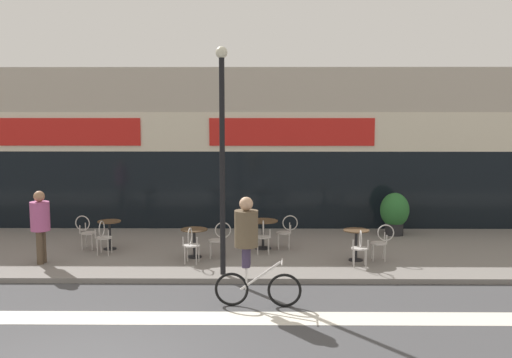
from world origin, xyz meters
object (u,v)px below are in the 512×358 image
Objects in this scene: cafe_chair_1_side at (219,237)px; cafe_chair_3_side at (382,240)px; bistro_table_0 at (110,229)px; cafe_chair_0_side at (86,230)px; planter_pot at (395,212)px; bistro_table_3 at (356,239)px; cafe_chair_2_side at (287,230)px; bistro_table_2 at (263,228)px; cyclist_0 at (249,242)px; bistro_table_1 at (194,237)px; lamp_post at (222,145)px; cafe_chair_2_near at (263,235)px; cafe_chair_3_near at (360,246)px; cafe_chair_1_near at (191,243)px; pedestrian_near_end at (40,221)px; cafe_chair_0_near at (103,235)px.

cafe_chair_1_side and cafe_chair_3_side have the same top height.
bistro_table_0 is 0.63m from cafe_chair_0_side.
bistro_table_3 is at bearing -118.13° from planter_pot.
bistro_table_2 is at bearing -0.88° from cafe_chair_2_side.
cyclist_0 is at bearing -124.48° from planter_pot.
cafe_chair_0_side reaches higher than bistro_table_1.
cafe_chair_0_side is 0.42× the size of cyclist_0.
planter_pot is at bearing 58.81° from cyclist_0.
cafe_chair_2_side is at bearing -24.94° from cafe_chair_3_side.
lamp_post reaches higher than bistro_table_3.
cyclist_0 is (3.78, -4.20, 0.63)m from bistro_table_0.
cafe_chair_3_near is (2.28, -1.22, 0.00)m from cafe_chair_2_near.
cafe_chair_2_near is 0.42× the size of cyclist_0.
cyclist_0 is (-3.20, -3.08, 0.65)m from cafe_chair_3_side.
cafe_chair_1_near is at bearing -149.23° from planter_pot.
lamp_post is (3.78, -2.37, 2.41)m from cafe_chair_0_side.
lamp_post is (0.19, -1.52, 2.41)m from cafe_chair_1_side.
bistro_table_3 is at bearing -78.40° from cafe_chair_1_near.
lamp_post is 2.86× the size of pedestrian_near_end.
cafe_chair_2_near is 0.88m from cafe_chair_2_side.
bistro_table_1 is 0.33× the size of cyclist_0.
cyclist_0 reaches higher than cafe_chair_0_near.
bistro_table_1 is at bearing 118.23° from lamp_post.
bistro_table_0 is 2.76m from cafe_chair_1_near.
cafe_chair_1_near is 0.89m from cafe_chair_1_side.
bistro_table_3 is 0.85× the size of cafe_chair_3_side.
bistro_table_1 is at bearing 81.10° from cafe_chair_3_near.
cafe_chair_2_side is at bearing -46.31° from cafe_chair_2_near.
lamp_post is at bearing -158.69° from bistro_table_3.
cafe_chair_0_near and cafe_chair_1_side have the same top height.
lamp_post is (-0.91, -2.47, 2.38)m from bistro_table_2.
bistro_table_1 is 0.63m from cafe_chair_1_side.
cafe_chair_1_near is (2.96, -1.48, 0.00)m from cafe_chair_0_side.
cafe_chair_2_near is (-2.28, 0.60, -0.02)m from bistro_table_3.
pedestrian_near_end is at bearing -160.18° from planter_pot.
bistro_table_3 is at bearing -28.14° from bistro_table_2.
cafe_chair_2_side is (4.70, 0.73, 0.00)m from cafe_chair_0_near.
bistro_table_0 is at bearing -16.43° from cafe_chair_1_side.
cafe_chair_1_side is at bearing 0.07° from bistro_table_1.
cafe_chair_3_near is 0.89m from cafe_chair_3_side.
cafe_chair_3_side is 0.42× the size of cyclist_0.
cyclist_0 is (-2.57, -2.46, 0.65)m from cafe_chair_3_near.
bistro_table_0 is 2.01m from pedestrian_near_end.
bistro_table_0 is 0.85× the size of cafe_chair_3_near.
pedestrian_near_end reaches higher than cafe_chair_0_side.
planter_pot is at bearing -59.77° from cafe_chair_2_near.
bistro_table_2 is at bearing 151.86° from bistro_table_3.
cafe_chair_0_near is at bearing 76.72° from cafe_chair_1_near.
cafe_chair_2_side is 0.42× the size of cyclist_0.
cafe_chair_0_side is at bearing 69.99° from cafe_chair_1_near.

